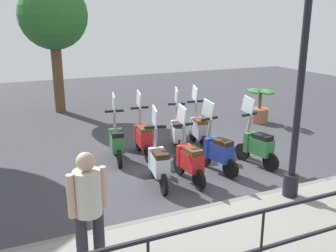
# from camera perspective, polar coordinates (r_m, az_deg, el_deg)

# --- Properties ---
(ground_plane) EXTENTS (28.00, 28.00, 0.00)m
(ground_plane) POSITION_cam_1_polar(r_m,az_deg,el_deg) (8.61, 3.60, -5.73)
(ground_plane) COLOR #38383D
(promenade_walkway) EXTENTS (2.20, 20.00, 0.15)m
(promenade_walkway) POSITION_cam_1_polar(r_m,az_deg,el_deg) (6.24, 17.56, -14.66)
(promenade_walkway) COLOR gray
(promenade_walkway) RESTS_ON ground_plane
(lamp_post_near) EXTENTS (0.26, 0.90, 4.26)m
(lamp_post_near) POSITION_cam_1_polar(r_m,az_deg,el_deg) (6.56, 19.44, 5.06)
(lamp_post_near) COLOR black
(lamp_post_near) RESTS_ON promenade_walkway
(pedestrian_distant) EXTENTS (0.38, 0.48, 1.59)m
(pedestrian_distant) POSITION_cam_1_polar(r_m,az_deg,el_deg) (4.56, -12.04, -11.79)
(pedestrian_distant) COLOR #28282D
(pedestrian_distant) RESTS_ON promenade_walkway
(tree_distant) EXTENTS (2.30, 2.30, 4.47)m
(tree_distant) POSITION_cam_1_polar(r_m,az_deg,el_deg) (13.55, -17.11, 15.65)
(tree_distant) COLOR brown
(tree_distant) RESTS_ON ground_plane
(potted_palm) EXTENTS (1.06, 0.66, 1.05)m
(potted_palm) POSITION_cam_1_polar(r_m,az_deg,el_deg) (12.23, 13.76, 2.59)
(potted_palm) COLOR #9E5B3D
(potted_palm) RESTS_ON ground_plane
(scooter_near_0) EXTENTS (1.22, 0.49, 1.54)m
(scooter_near_0) POSITION_cam_1_polar(r_m,az_deg,el_deg) (8.56, 13.42, -2.83)
(scooter_near_0) COLOR black
(scooter_near_0) RESTS_ON ground_plane
(scooter_near_1) EXTENTS (1.22, 0.50, 1.54)m
(scooter_near_1) POSITION_cam_1_polar(r_m,az_deg,el_deg) (8.05, 7.54, -3.74)
(scooter_near_1) COLOR black
(scooter_near_1) RESTS_ON ground_plane
(scooter_near_2) EXTENTS (1.23, 0.44, 1.54)m
(scooter_near_2) POSITION_cam_1_polar(r_m,az_deg,el_deg) (7.51, 3.22, -5.08)
(scooter_near_2) COLOR black
(scooter_near_2) RESTS_ON ground_plane
(scooter_near_3) EXTENTS (1.23, 0.47, 1.54)m
(scooter_near_3) POSITION_cam_1_polar(r_m,az_deg,el_deg) (7.33, -1.43, -5.61)
(scooter_near_3) COLOR black
(scooter_near_3) RESTS_ON ground_plane
(scooter_far_0) EXTENTS (1.23, 0.46, 1.54)m
(scooter_far_0) POSITION_cam_1_polar(r_m,az_deg,el_deg) (9.62, 4.68, -0.36)
(scooter_far_0) COLOR black
(scooter_far_0) RESTS_ON ground_plane
(scooter_far_1) EXTENTS (1.20, 0.54, 1.54)m
(scooter_far_1) POSITION_cam_1_polar(r_m,az_deg,el_deg) (9.30, 1.54, -0.89)
(scooter_far_1) COLOR black
(scooter_far_1) RESTS_ON ground_plane
(scooter_far_2) EXTENTS (1.23, 0.44, 1.54)m
(scooter_far_2) POSITION_cam_1_polar(r_m,az_deg,el_deg) (8.93, -3.84, -1.64)
(scooter_far_2) COLOR black
(scooter_far_2) RESTS_ON ground_plane
(scooter_far_3) EXTENTS (1.23, 0.47, 1.54)m
(scooter_far_3) POSITION_cam_1_polar(r_m,az_deg,el_deg) (8.66, -7.82, -2.31)
(scooter_far_3) COLOR black
(scooter_far_3) RESTS_ON ground_plane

